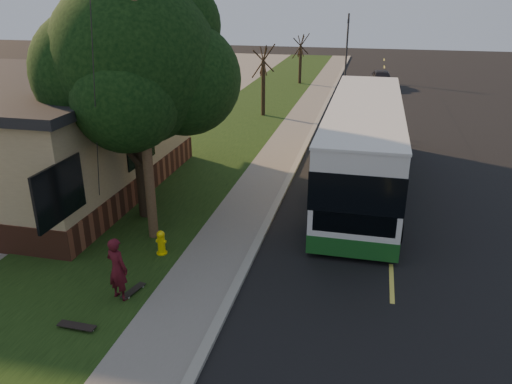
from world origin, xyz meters
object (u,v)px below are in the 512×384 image
bare_tree_near (263,81)px  bare_tree_far (300,60)px  traffic_signal (347,42)px  transit_bus (363,143)px  fire_hydrant (161,242)px  skateboarder (117,269)px  skateboard_main (133,291)px  utility_pole (141,92)px  skateboard_spare (77,326)px  leafy_tree (137,64)px  distant_car (381,79)px  dumpster (65,159)px

bare_tree_near → bare_tree_far: bearing=87.6°
traffic_signal → transit_bus: traffic_signal is taller
bare_tree_near → bare_tree_far: size_ratio=1.07×
fire_hydrant → skateboarder: bearing=-92.6°
skateboard_main → utility_pole: bearing=104.6°
bare_tree_near → skateboard_spare: bearing=-88.9°
transit_bus → skateboard_main: 10.72m
utility_pole → bare_tree_far: 29.13m
skateboard_main → bare_tree_near: bearing=92.8°
utility_pole → bare_tree_far: bearing=89.4°
leafy_tree → distant_car: bearing=74.0°
utility_pole → skateboarder: bearing=-80.0°
skateboard_main → fire_hydrant: bearing=92.7°
dumpster → bare_tree_near: bearing=64.7°
leafy_tree → skateboard_spare: size_ratio=8.49×
skateboarder → bare_tree_near: bearing=-69.3°
leafy_tree → utility_pole: bearing=-62.4°
skateboard_spare → bare_tree_far: bearing=89.8°
fire_hydrant → utility_pole: 4.37m
utility_pole → bare_tree_near: (-0.19, 17.01, -2.48)m
distant_car → transit_bus: bearing=-97.1°
leafy_tree → distant_car: size_ratio=1.90×
skateboard_spare → utility_pole: bearing=92.5°
transit_bus → leafy_tree: bearing=-148.1°
fire_hydrant → leafy_tree: 5.65m
dumpster → distant_car: distant_car is taller
bare_tree_near → skateboard_main: 20.22m
utility_pole → traffic_signal: utility_pole is taller
leafy_tree → traffic_signal: size_ratio=1.42×
utility_pole → bare_tree_far: size_ratio=2.25×
skateboard_spare → transit_bus: bearing=61.0°
fire_hydrant → leafy_tree: (-1.57, 2.65, 4.73)m
skateboard_main → skateboard_spare: bearing=-110.0°
bare_tree_near → bare_tree_far: 12.01m
transit_bus → traffic_signal: bearing=95.0°
distant_car → leafy_tree: bearing=-111.2°
bare_tree_far → skateboarder: size_ratio=2.41×
transit_bus → distant_car: transit_bus is taller
leafy_tree → bare_tree_near: size_ratio=1.81×
bare_tree_near → transit_bus: 12.69m
transit_bus → bare_tree_far: bearing=104.3°
skateboarder → skateboard_main: bearing=-108.5°
bare_tree_near → skateboard_main: bearing=-87.2°
leafy_tree → distant_car: (7.82, 27.18, -4.47)m
leafy_tree → dumpster: 7.48m
skateboarder → skateboard_spare: skateboarder is taller
leafy_tree → bare_tree_near: (0.67, 15.35, -3.02)m
utility_pole → dumpster: (-6.04, 4.66, -3.95)m
bare_tree_far → utility_pole: bearing=-90.6°
bare_tree_far → distant_car: 6.78m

